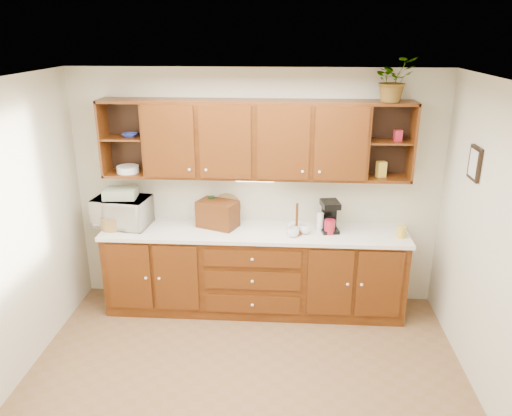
# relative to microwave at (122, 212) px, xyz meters

# --- Properties ---
(floor) EXTENTS (4.00, 4.00, 0.00)m
(floor) POSITION_rel_microwave_xyz_m (1.43, -1.49, -1.10)
(floor) COLOR brown
(floor) RESTS_ON ground
(ceiling) EXTENTS (4.00, 4.00, 0.00)m
(ceiling) POSITION_rel_microwave_xyz_m (1.43, -1.49, 1.50)
(ceiling) COLOR white
(ceiling) RESTS_ON back_wall
(back_wall) EXTENTS (4.00, 0.00, 4.00)m
(back_wall) POSITION_rel_microwave_xyz_m (1.43, 0.26, 0.20)
(back_wall) COLOR beige
(back_wall) RESTS_ON floor
(right_wall) EXTENTS (0.00, 3.50, 3.50)m
(right_wall) POSITION_rel_microwave_xyz_m (3.43, -1.49, 0.20)
(right_wall) COLOR beige
(right_wall) RESTS_ON floor
(base_cabinets) EXTENTS (3.20, 0.60, 0.90)m
(base_cabinets) POSITION_rel_microwave_xyz_m (1.43, -0.04, -0.65)
(base_cabinets) COLOR #3B1806
(base_cabinets) RESTS_ON floor
(countertop) EXTENTS (3.24, 0.64, 0.04)m
(countertop) POSITION_rel_microwave_xyz_m (1.43, -0.05, -0.18)
(countertop) COLOR white
(countertop) RESTS_ON base_cabinets
(upper_cabinets) EXTENTS (3.20, 0.33, 0.80)m
(upper_cabinets) POSITION_rel_microwave_xyz_m (1.44, 0.10, 0.79)
(upper_cabinets) COLOR #3B1806
(upper_cabinets) RESTS_ON back_wall
(undercabinet_light) EXTENTS (0.40, 0.05, 0.02)m
(undercabinet_light) POSITION_rel_microwave_xyz_m (1.43, 0.05, 0.37)
(undercabinet_light) COLOR white
(undercabinet_light) RESTS_ON upper_cabinets
(framed_picture) EXTENTS (0.03, 0.24, 0.30)m
(framed_picture) POSITION_rel_microwave_xyz_m (3.41, -0.59, 0.75)
(framed_picture) COLOR black
(framed_picture) RESTS_ON right_wall
(wicker_basket) EXTENTS (0.28, 0.28, 0.14)m
(wicker_basket) POSITION_rel_microwave_xyz_m (-0.09, -0.11, -0.09)
(wicker_basket) COLOR olive
(wicker_basket) RESTS_ON countertop
(microwave) EXTENTS (0.62, 0.46, 0.32)m
(microwave) POSITION_rel_microwave_xyz_m (0.00, 0.00, 0.00)
(microwave) COLOR silver
(microwave) RESTS_ON countertop
(towel_stack) EXTENTS (0.35, 0.27, 0.10)m
(towel_stack) POSITION_rel_microwave_xyz_m (0.00, 0.00, 0.21)
(towel_stack) COLOR #D9BC66
(towel_stack) RESTS_ON microwave
(wine_bottle) EXTENTS (0.10, 0.10, 0.31)m
(wine_bottle) POSITION_rel_microwave_xyz_m (0.96, 0.14, -0.01)
(wine_bottle) COLOR black
(wine_bottle) RESTS_ON countertop
(woven_tray) EXTENTS (0.33, 0.19, 0.32)m
(woven_tray) POSITION_rel_microwave_xyz_m (1.11, 0.20, -0.15)
(woven_tray) COLOR olive
(woven_tray) RESTS_ON countertop
(bread_box) EXTENTS (0.48, 0.40, 0.29)m
(bread_box) POSITION_rel_microwave_xyz_m (1.03, 0.04, -0.01)
(bread_box) COLOR #3B1806
(bread_box) RESTS_ON countertop
(mug_tree) EXTENTS (0.28, 0.29, 0.34)m
(mug_tree) POSITION_rel_microwave_xyz_m (1.88, -0.11, -0.11)
(mug_tree) COLOR #3B1806
(mug_tree) RESTS_ON countertop
(canister_red) EXTENTS (0.14, 0.14, 0.15)m
(canister_red) POSITION_rel_microwave_xyz_m (2.22, -0.09, -0.08)
(canister_red) COLOR #A41728
(canister_red) RESTS_ON countertop
(canister_white) EXTENTS (0.07, 0.07, 0.20)m
(canister_white) POSITION_rel_microwave_xyz_m (2.13, -0.02, -0.06)
(canister_white) COLOR white
(canister_white) RESTS_ON countertop
(canister_yellow) EXTENTS (0.10, 0.10, 0.12)m
(canister_yellow) POSITION_rel_microwave_xyz_m (2.95, -0.14, -0.10)
(canister_yellow) COLOR gold
(canister_yellow) RESTS_ON countertop
(coffee_maker) EXTENTS (0.21, 0.26, 0.33)m
(coffee_maker) POSITION_rel_microwave_xyz_m (2.23, 0.01, 0.00)
(coffee_maker) COLOR black
(coffee_maker) RESTS_ON countertop
(bowl_stack) EXTENTS (0.17, 0.17, 0.04)m
(bowl_stack) POSITION_rel_microwave_xyz_m (0.13, 0.09, 0.82)
(bowl_stack) COLOR #283694
(bowl_stack) RESTS_ON upper_cabinets
(plate_stack) EXTENTS (0.31, 0.31, 0.07)m
(plate_stack) POSITION_rel_microwave_xyz_m (0.08, 0.08, 0.46)
(plate_stack) COLOR white
(plate_stack) RESTS_ON upper_cabinets
(pantry_box_yellow) EXTENTS (0.11, 0.09, 0.16)m
(pantry_box_yellow) POSITION_rel_microwave_xyz_m (2.74, 0.08, 0.50)
(pantry_box_yellow) COLOR gold
(pantry_box_yellow) RESTS_ON upper_cabinets
(pantry_box_red) EXTENTS (0.08, 0.07, 0.11)m
(pantry_box_red) POSITION_rel_microwave_xyz_m (2.87, 0.07, 0.86)
(pantry_box_red) COLOR #A41728
(pantry_box_red) RESTS_ON upper_cabinets
(potted_plant) EXTENTS (0.48, 0.45, 0.43)m
(potted_plant) POSITION_rel_microwave_xyz_m (2.77, 0.04, 1.40)
(potted_plant) COLOR #999999
(potted_plant) RESTS_ON upper_cabinets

